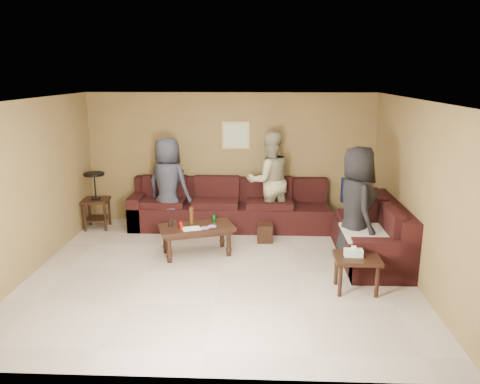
{
  "coord_description": "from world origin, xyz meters",
  "views": [
    {
      "loc": [
        0.56,
        -6.4,
        2.86
      ],
      "look_at": [
        0.25,
        0.85,
        1.0
      ],
      "focal_mm": 35.0,
      "sensor_mm": 36.0,
      "label": 1
    }
  ],
  "objects": [
    {
      "name": "room",
      "position": [
        0.0,
        0.0,
        1.66
      ],
      "size": [
        5.6,
        5.5,
        2.5
      ],
      "color": "#B8AB9C",
      "rests_on": "ground"
    },
    {
      "name": "sectional_sofa",
      "position": [
        0.81,
        1.52,
        0.33
      ],
      "size": [
        4.65,
        2.9,
        0.97
      ],
      "color": "black",
      "rests_on": "ground"
    },
    {
      "name": "coffee_table",
      "position": [
        -0.44,
        0.66,
        0.41
      ],
      "size": [
        1.29,
        0.93,
        0.77
      ],
      "rotation": [
        0.0,
        0.0,
        0.34
      ],
      "color": "black",
      "rests_on": "ground"
    },
    {
      "name": "end_table_left",
      "position": [
        -2.49,
        1.9,
        0.56
      ],
      "size": [
        0.51,
        0.51,
        1.07
      ],
      "rotation": [
        0.0,
        0.0,
        0.1
      ],
      "color": "black",
      "rests_on": "ground"
    },
    {
      "name": "side_table_right",
      "position": [
        1.86,
        -0.55,
        0.42
      ],
      "size": [
        0.6,
        0.5,
        0.64
      ],
      "rotation": [
        0.0,
        0.0,
        -0.02
      ],
      "color": "black",
      "rests_on": "ground"
    },
    {
      "name": "waste_bin",
      "position": [
        0.66,
        1.3,
        0.16
      ],
      "size": [
        0.27,
        0.27,
        0.31
      ],
      "primitive_type": "cube",
      "rotation": [
        0.0,
        0.0,
        0.04
      ],
      "color": "black",
      "rests_on": "ground"
    },
    {
      "name": "wall_art",
      "position": [
        0.1,
        2.48,
        1.7
      ],
      "size": [
        0.52,
        0.04,
        0.52
      ],
      "color": "tan",
      "rests_on": "ground"
    },
    {
      "name": "person_left",
      "position": [
        -1.11,
        1.86,
        0.87
      ],
      "size": [
        1.0,
        0.85,
        1.74
      ],
      "primitive_type": "imported",
      "rotation": [
        0.0,
        0.0,
        2.72
      ],
      "color": "#2B2F3C",
      "rests_on": "ground"
    },
    {
      "name": "person_middle",
      "position": [
        0.74,
        2.03,
        0.92
      ],
      "size": [
        1.07,
        0.94,
        1.84
      ],
      "primitive_type": "imported",
      "rotation": [
        0.0,
        0.0,
        3.45
      ],
      "color": "tan",
      "rests_on": "ground"
    },
    {
      "name": "person_right",
      "position": [
        2.02,
        0.4,
        0.91
      ],
      "size": [
        0.7,
        0.96,
        1.82
      ],
      "primitive_type": "imported",
      "rotation": [
        0.0,
        0.0,
        1.72
      ],
      "color": "black",
      "rests_on": "ground"
    }
  ]
}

